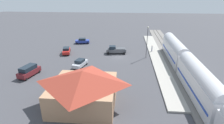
# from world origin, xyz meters

# --- Properties ---
(ground_plane) EXTENTS (200.00, 200.00, 0.00)m
(ground_plane) POSITION_xyz_m (0.00, 0.00, 0.00)
(ground_plane) COLOR #424247
(railway_track) EXTENTS (4.80, 70.00, 0.30)m
(railway_track) POSITION_xyz_m (-14.00, 0.00, 0.09)
(railway_track) COLOR slate
(railway_track) RESTS_ON ground
(platform) EXTENTS (3.20, 46.00, 0.30)m
(platform) POSITION_xyz_m (-10.00, 0.00, 0.15)
(platform) COLOR #A8A399
(platform) RESTS_ON ground
(station_building) EXTENTS (10.16, 9.57, 5.63)m
(station_building) POSITION_xyz_m (4.00, 22.00, 2.93)
(station_building) COLOR tan
(station_building) RESTS_ON ground
(pedestrian_on_platform) EXTENTS (0.36, 0.36, 1.71)m
(pedestrian_on_platform) POSITION_xyz_m (-9.21, -4.31, 1.28)
(pedestrian_on_platform) COLOR #23284C
(pedestrian_on_platform) RESTS_ON platform
(sedan_blue) EXTENTS (4.75, 2.85, 1.74)m
(sedan_blue) POSITION_xyz_m (12.49, -11.70, 0.88)
(sedan_blue) COLOR #283D9E
(sedan_blue) RESTS_ON ground
(sedan_red) EXTENTS (2.86, 4.81, 1.74)m
(sedan_red) POSITION_xyz_m (14.44, -1.20, 0.88)
(sedan_red) COLOR red
(sedan_red) RESTS_ON ground
(suv_maroon) EXTENTS (3.03, 5.22, 2.22)m
(suv_maroon) POSITION_xyz_m (17.49, 13.19, 1.15)
(suv_maroon) COLOR maroon
(suv_maroon) RESTS_ON ground
(sedan_silver) EXTENTS (2.89, 4.81, 1.74)m
(sedan_silver) POSITION_xyz_m (8.36, 7.56, 0.88)
(sedan_silver) COLOR silver
(sedan_silver) RESTS_ON ground
(pickup_charcoal) EXTENTS (5.57, 2.92, 2.14)m
(pickup_charcoal) POSITION_xyz_m (0.86, -2.51, 1.03)
(pickup_charcoal) COLOR #47494F
(pickup_charcoal) RESTS_ON ground
(light_pole_near_platform) EXTENTS (0.44, 0.44, 8.15)m
(light_pole_near_platform) POSITION_xyz_m (-7.20, 0.20, 5.09)
(light_pole_near_platform) COLOR #515156
(light_pole_near_platform) RESTS_ON ground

